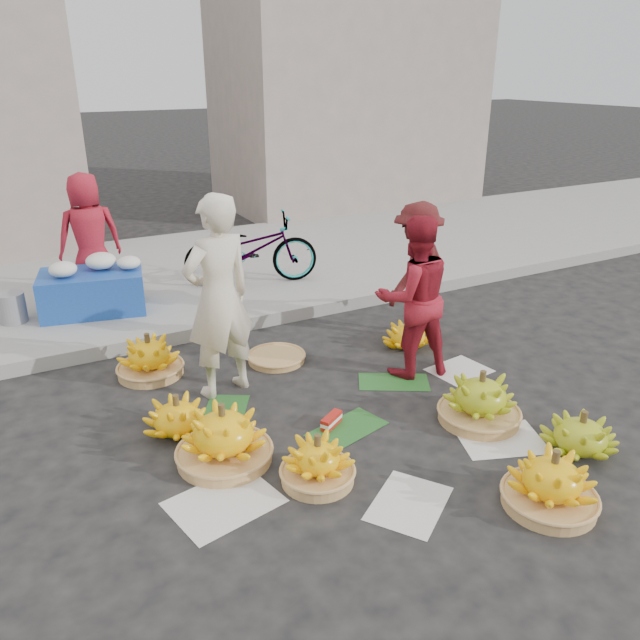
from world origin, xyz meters
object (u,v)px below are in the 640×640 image
flower_table (93,289)px  bicycle (251,249)px  vendor_cream (218,298)px  banana_bunch_0 (223,436)px  banana_bunch_4 (480,399)px

flower_table → bicycle: bearing=14.4°
vendor_cream → flower_table: size_ratio=1.45×
banana_bunch_0 → vendor_cream: vendor_cream is taller
vendor_cream → flower_table: (-0.72, 2.30, -0.51)m
banana_bunch_0 → flower_table: 3.36m
vendor_cream → banana_bunch_4: bearing=126.0°
flower_table → bicycle: 1.99m
banana_bunch_4 → flower_table: 4.50m
flower_table → vendor_cream: bearing=-60.9°
flower_table → banana_bunch_4: bearing=-45.8°
banana_bunch_4 → vendor_cream: (-1.69, 1.49, 0.71)m
vendor_cream → bicycle: bearing=-130.5°
flower_table → bicycle: (1.98, 0.09, 0.18)m
vendor_cream → bicycle: 2.73m
banana_bunch_4 → vendor_cream: bearing=138.7°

